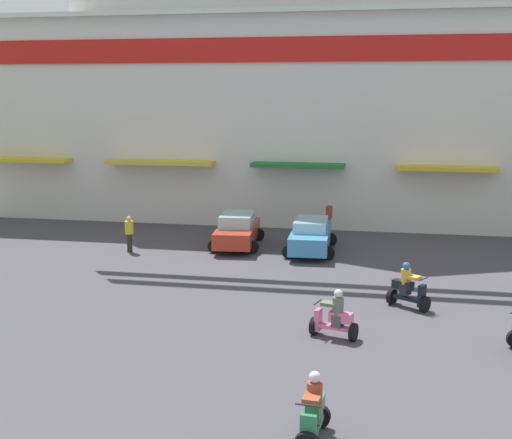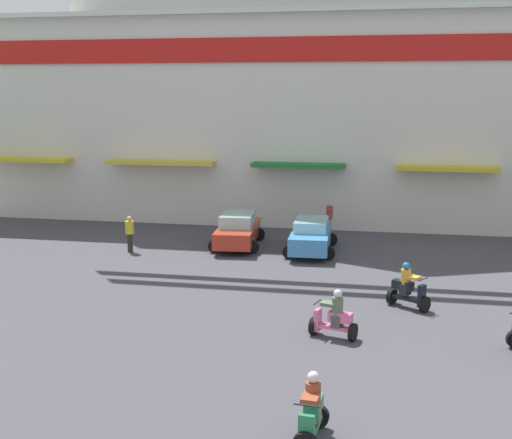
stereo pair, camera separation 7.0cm
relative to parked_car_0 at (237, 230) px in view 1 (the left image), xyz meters
The scene contains 9 objects.
ground_plane 12.62m from the parked_car_0, 80.53° to the right, with size 128.00×128.00×0.00m, color #44424B.
colonial_building 13.51m from the parked_car_0, 79.10° to the left, with size 36.36×17.02×19.44m.
parked_car_0 is the anchor object (origin of this frame).
parked_car_1 3.45m from the parked_car_0, ahead, with size 2.34×4.44×1.47m.
scooter_rider_0 17.74m from the parked_car_0, 72.44° to the right, with size 0.63×1.42×1.47m.
scooter_rider_4 10.68m from the parked_car_0, 45.89° to the right, with size 1.44×1.19×1.52m.
scooter_rider_9 12.12m from the parked_car_0, 64.06° to the right, with size 1.43×0.86×1.46m.
pedestrian_1 4.84m from the parked_car_0, 155.92° to the right, with size 0.53×0.53×1.61m.
pedestrian_2 5.00m from the parked_car_0, 38.66° to the left, with size 0.46×0.46×1.68m.
Camera 1 is at (4.60, -4.29, 7.02)m, focal length 47.96 mm.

